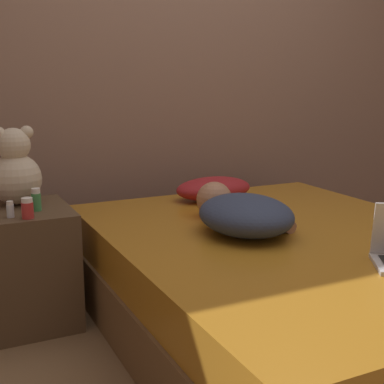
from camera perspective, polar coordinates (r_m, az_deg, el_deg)
The scene contains 10 objects.
ground_plane at distance 2.57m, azimuth 10.45°, elevation -14.46°, with size 12.00×12.00×0.00m, color brown.
wall_back at distance 3.43m, azimuth -1.94°, elevation 14.76°, with size 8.00×0.06×2.60m.
bed at distance 2.47m, azimuth 10.65°, elevation -9.71°, with size 1.57×2.03×0.46m.
nightstand at distance 2.65m, azimuth -17.83°, elevation -7.54°, with size 0.47×0.50×0.55m.
pillow at distance 3.02m, azimuth 2.32°, elevation 0.37°, with size 0.45×0.27×0.13m.
person_lying at distance 2.41m, azimuth 5.31°, elevation -2.20°, with size 0.42×0.66×0.18m.
teddy_bear at distance 2.65m, azimuth -18.34°, elevation 2.17°, with size 0.24×0.24×0.37m.
bottle_red at distance 2.38m, azimuth -17.15°, elevation -1.68°, with size 0.05×0.05×0.09m.
bottle_green at distance 2.51m, azimuth -16.28°, elevation -0.81°, with size 0.04×0.04×0.10m.
bottle_clear at distance 2.42m, azimuth -18.82°, elevation -1.78°, with size 0.03×0.03×0.07m.
Camera 1 is at (-1.39, -1.84, 1.14)m, focal length 50.00 mm.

